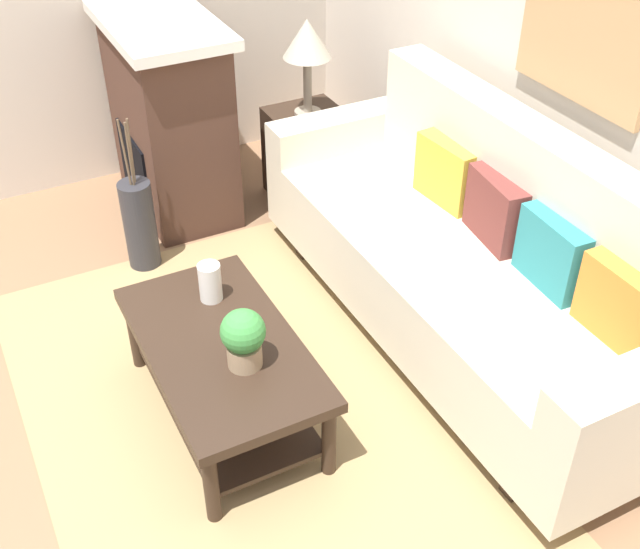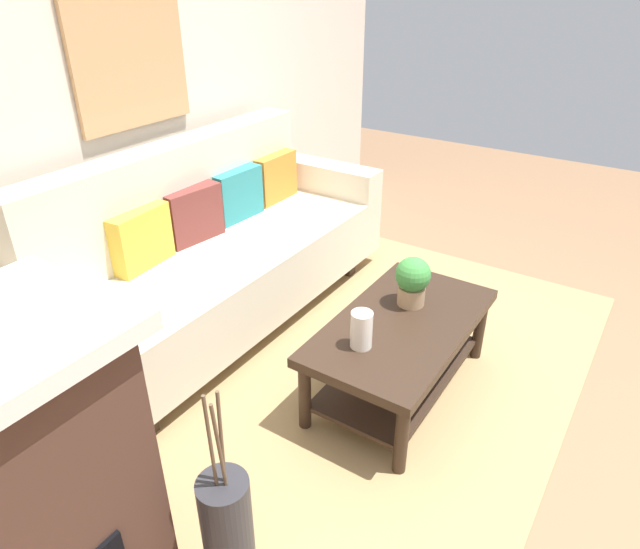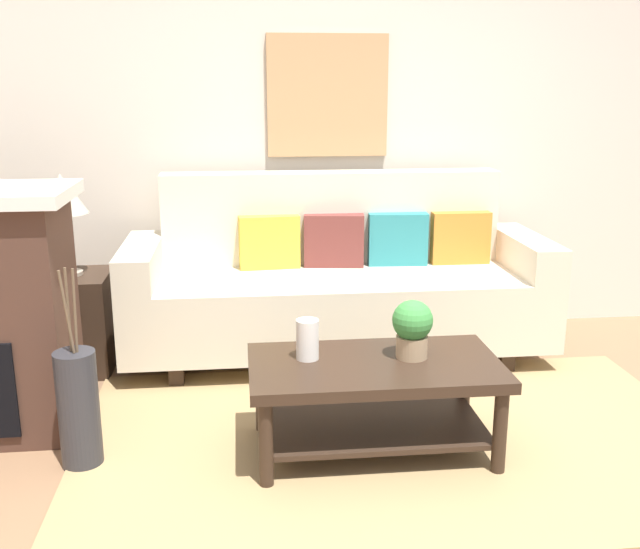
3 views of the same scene
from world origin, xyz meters
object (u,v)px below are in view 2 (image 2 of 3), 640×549
coffee_table (401,340)px  potted_plant_tabletop (413,280)px  throw_pillow_mustard (141,239)px  throw_pillow_maroon (193,215)px  framed_painting (130,57)px  floor_vase (228,536)px  couch (213,257)px  throw_pillow_orange (274,177)px  tabletop_vase (361,330)px  throw_pillow_teal (237,194)px

coffee_table → potted_plant_tabletop: 0.31m
throw_pillow_mustard → throw_pillow_maroon: same height
throw_pillow_mustard → coffee_table: throw_pillow_mustard is taller
throw_pillow_mustard → potted_plant_tabletop: 1.45m
framed_painting → floor_vase: bearing=-126.9°
throw_pillow_maroon → couch: bearing=-90.0°
throw_pillow_orange → tabletop_vase: (-1.07, -1.30, -0.16)m
throw_pillow_teal → potted_plant_tabletop: size_ratio=1.37×
tabletop_vase → throw_pillow_teal: bearing=62.5°
potted_plant_tabletop → floor_vase: (-1.45, -0.02, -0.31)m
floor_vase → framed_painting: framed_painting is taller
couch → coffee_table: (0.00, -1.25, -0.12)m
throw_pillow_maroon → coffee_table: throw_pillow_maroon is taller
couch → throw_pillow_maroon: 0.28m
throw_pillow_maroon → framed_painting: (-0.00, 0.34, 0.85)m
potted_plant_tabletop → framed_painting: (-0.18, 1.68, 0.96)m
throw_pillow_mustard → potted_plant_tabletop: bearing=-66.9°
couch → throw_pillow_teal: couch is taller
throw_pillow_mustard → framed_painting: bearing=41.0°
throw_pillow_maroon → framed_painting: framed_painting is taller
throw_pillow_maroon → floor_vase: (-1.27, -1.35, -0.42)m
throw_pillow_orange → potted_plant_tabletop: throw_pillow_orange is taller
throw_pillow_maroon → tabletop_vase: throw_pillow_maroon is taller
couch → framed_painting: (0.00, 0.47, 1.09)m
throw_pillow_orange → floor_vase: bearing=-146.7°
couch → tabletop_vase: 1.21m
potted_plant_tabletop → throw_pillow_teal: bearing=80.8°
potted_plant_tabletop → tabletop_vase: bearing=175.8°
throw_pillow_maroon → coffee_table: bearing=-89.8°
throw_pillow_teal → throw_pillow_orange: bearing=0.0°
throw_pillow_maroon → potted_plant_tabletop: bearing=-82.5°
floor_vase → framed_painting: 2.47m
throw_pillow_maroon → potted_plant_tabletop: size_ratio=1.37×
framed_painting → throw_pillow_maroon: bearing=-90.0°
throw_pillow_mustard → coffee_table: bearing=-73.9°
throw_pillow_orange → framed_painting: framed_painting is taller
throw_pillow_orange → potted_plant_tabletop: (-0.61, -1.33, -0.11)m
throw_pillow_mustard → framed_painting: (0.39, 0.34, 0.85)m
potted_plant_tabletop → framed_painting: size_ratio=0.35×
throw_pillow_teal → coffee_table: throw_pillow_teal is taller
floor_vase → throw_pillow_teal: bearing=39.1°
throw_pillow_orange → tabletop_vase: bearing=-129.4°
throw_pillow_orange → throw_pillow_mustard: bearing=180.0°
throw_pillow_mustard → coffee_table: 1.47m
throw_pillow_maroon → framed_painting: bearing=90.0°
coffee_table → framed_painting: bearing=90.1°
throw_pillow_maroon → throw_pillow_mustard: bearing=180.0°
floor_vase → framed_painting: size_ratio=0.69×
couch → throw_pillow_orange: couch is taller
throw_pillow_teal → potted_plant_tabletop: (-0.22, -1.33, -0.11)m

